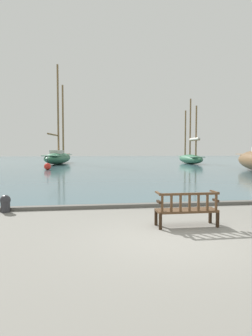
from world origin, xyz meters
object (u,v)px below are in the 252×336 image
channel_buoy (48,166)px  sailboat_outer_starboard (58,156)px  mooring_bollard (5,203)px  park_bench (187,209)px  sailboat_outer_port (190,158)px

channel_buoy → sailboat_outer_starboard: bearing=89.7°
mooring_bollard → channel_buoy: bearing=92.5°
park_bench → channel_buoy: 22.81m
channel_buoy → park_bench: bearing=-74.7°
park_bench → sailboat_outer_starboard: bearing=99.9°
sailboat_outer_starboard → channel_buoy: size_ratio=9.87×
sailboat_outer_port → park_bench: bearing=-110.6°
mooring_bollard → sailboat_outer_port: bearing=59.8°
park_bench → sailboat_outer_port: 34.45m
sailboat_outer_port → channel_buoy: bearing=-150.5°
sailboat_outer_starboard → mooring_bollard: 31.71m
park_bench → mooring_bollard: park_bench is taller
sailboat_outer_starboard → sailboat_outer_port: (18.07, -2.00, -0.16)m
channel_buoy → sailboat_outer_port: bearing=29.5°
sailboat_outer_starboard → channel_buoy: 12.28m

